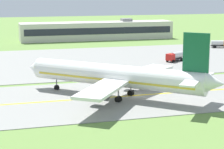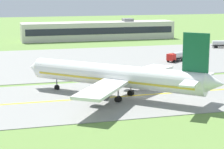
{
  "view_description": "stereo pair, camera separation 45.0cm",
  "coord_description": "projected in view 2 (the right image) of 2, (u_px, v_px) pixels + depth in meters",
  "views": [
    {
      "loc": [
        -26.02,
        -73.46,
        19.52
      ],
      "look_at": [
        -4.54,
        1.77,
        4.0
      ],
      "focal_mm": 68.29,
      "sensor_mm": 36.0,
      "label": 1
    },
    {
      "loc": [
        -25.59,
        -73.59,
        19.52
      ],
      "look_at": [
        -4.54,
        1.77,
        4.0
      ],
      "focal_mm": 68.29,
      "sensor_mm": 36.0,
      "label": 2
    }
  ],
  "objects": [
    {
      "name": "service_truck_fuel",
      "position": [
        176.0,
        56.0,
        118.04
      ],
      "size": [
        6.22,
        4.77,
        2.65
      ],
      "color": "red",
      "rests_on": "ground"
    },
    {
      "name": "service_truck_baggage",
      "position": [
        221.0,
        44.0,
        145.94
      ],
      "size": [
        6.34,
        3.74,
        2.65
      ],
      "color": "orange",
      "rests_on": "ground"
    },
    {
      "name": "airplane_lead",
      "position": [
        117.0,
        76.0,
        77.62
      ],
      "size": [
        31.77,
        30.67,
        12.7
      ],
      "color": "white",
      "rests_on": "ground"
    },
    {
      "name": "ground_plane",
      "position": [
        138.0,
        96.0,
        80.07
      ],
      "size": [
        500.0,
        500.0,
        0.0
      ],
      "primitive_type": "plane",
      "color": "olive"
    },
    {
      "name": "apron_pad",
      "position": [
        123.0,
        59.0,
        122.38
      ],
      "size": [
        140.0,
        52.0,
        0.1
      ],
      "primitive_type": "cube",
      "color": "gray",
      "rests_on": "ground"
    },
    {
      "name": "taxiway_strip",
      "position": [
        138.0,
        96.0,
        80.06
      ],
      "size": [
        240.0,
        28.0,
        0.1
      ],
      "primitive_type": "cube",
      "color": "gray",
      "rests_on": "ground"
    },
    {
      "name": "taxiway_centreline",
      "position": [
        138.0,
        95.0,
        80.05
      ],
      "size": [
        220.0,
        0.6,
        0.01
      ],
      "primitive_type": "cube",
      "color": "yellow",
      "rests_on": "taxiway_strip"
    },
    {
      "name": "terminal_building",
      "position": [
        99.0,
        31.0,
        170.79
      ],
      "size": [
        61.27,
        10.11,
        8.27
      ],
      "color": "beige",
      "rests_on": "ground"
    }
  ]
}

